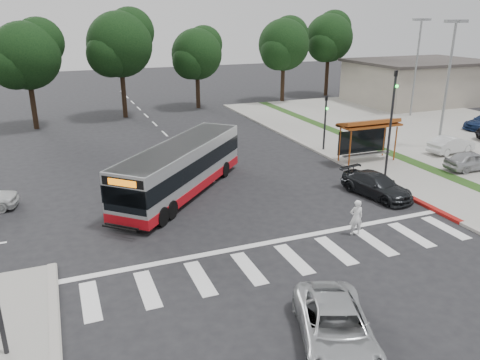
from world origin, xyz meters
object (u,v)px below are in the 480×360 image
pedestrian (356,217)px  dark_sedan (376,185)px  silver_suv_south (336,328)px  transit_bus (181,169)px

pedestrian → dark_sedan: 5.28m
pedestrian → dark_sedan: pedestrian is taller
silver_suv_south → transit_bus: bearing=114.6°
transit_bus → pedestrian: (5.92, -7.93, -0.56)m
silver_suv_south → dark_sedan: bearing=68.6°
transit_bus → dark_sedan: transit_bus is taller
pedestrian → dark_sedan: (3.86, 3.60, -0.21)m
transit_bus → silver_suv_south: size_ratio=2.37×
dark_sedan → silver_suv_south: silver_suv_south is taller
silver_suv_south → pedestrian: bearing=71.7°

